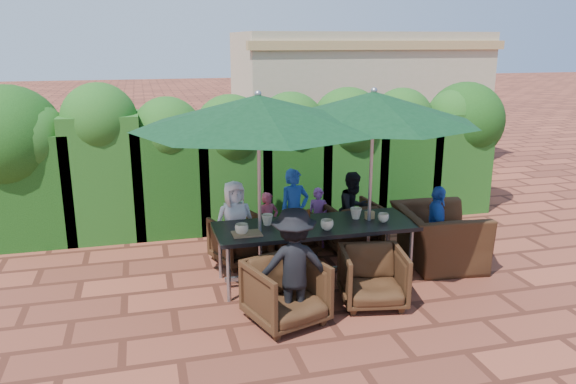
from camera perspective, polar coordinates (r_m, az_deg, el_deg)
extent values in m
plane|color=brown|center=(7.51, 1.12, -8.52)|extent=(80.00, 80.00, 0.00)
cube|color=black|center=(7.16, 2.80, -3.51)|extent=(2.56, 0.90, 0.05)
cube|color=gray|center=(7.37, 2.74, -7.97)|extent=(2.36, 0.05, 0.05)
cylinder|color=gray|center=(6.72, -6.06, -8.27)|extent=(0.05, 0.05, 0.70)
cylinder|color=gray|center=(7.37, -6.90, -6.16)|extent=(0.05, 0.05, 0.70)
cylinder|color=gray|center=(7.41, 12.37, -6.28)|extent=(0.05, 0.05, 0.70)
cylinder|color=gray|center=(8.00, 10.11, -4.54)|extent=(0.05, 0.05, 0.70)
cylinder|color=gray|center=(7.18, -2.79, -9.54)|extent=(0.44, 0.44, 0.03)
cylinder|color=gray|center=(6.77, -2.92, -0.39)|extent=(0.04, 0.04, 2.40)
cone|color=black|center=(6.57, -3.04, 8.20)|extent=(2.97, 2.97, 0.38)
sphere|color=gray|center=(6.55, -3.07, 9.94)|extent=(0.08, 0.08, 0.08)
cylinder|color=gray|center=(7.64, 8.02, -8.10)|extent=(0.44, 0.44, 0.03)
cylinder|color=gray|center=(7.26, 8.36, 0.52)|extent=(0.04, 0.04, 2.40)
cone|color=black|center=(7.07, 8.68, 8.55)|extent=(2.63, 2.63, 0.38)
sphere|color=gray|center=(7.05, 8.74, 10.16)|extent=(0.08, 0.08, 0.08)
imported|color=black|center=(7.86, -4.89, -4.64)|extent=(0.87, 0.85, 0.72)
imported|color=black|center=(8.12, 0.13, -4.02)|extent=(0.83, 0.80, 0.69)
imported|color=black|center=(8.42, 6.38, -3.12)|extent=(0.82, 0.77, 0.77)
imported|color=black|center=(6.21, -0.19, -9.85)|extent=(0.94, 0.91, 0.78)
imported|color=black|center=(6.69, 8.63, -8.29)|extent=(0.83, 0.79, 0.74)
imported|color=black|center=(8.00, 15.07, -3.49)|extent=(0.91, 1.28, 1.05)
imported|color=white|center=(7.80, -5.43, -3.07)|extent=(0.61, 0.41, 1.17)
imported|color=#2050B1|center=(8.08, 0.65, -2.02)|extent=(0.52, 0.45, 1.25)
imported|color=black|center=(8.37, 6.67, -1.85)|extent=(0.65, 0.54, 1.16)
imported|color=black|center=(6.11, 0.60, -7.56)|extent=(0.88, 0.49, 1.31)
imported|color=#2050B1|center=(7.87, 14.82, -3.46)|extent=(0.56, 0.74, 1.14)
imported|color=#EB536E|center=(8.20, -2.01, -3.09)|extent=(0.39, 0.35, 0.89)
imported|color=#A854B7|center=(8.38, 3.10, -2.63)|extent=(0.41, 0.38, 0.91)
imported|color=#278F46|center=(11.42, 1.72, 4.26)|extent=(1.64, 1.36, 1.71)
imported|color=#EB536E|center=(12.08, 6.11, 5.13)|extent=(0.98, 0.72, 1.84)
imported|color=#94969C|center=(12.08, 10.30, 4.71)|extent=(1.21, 1.04, 1.74)
imported|color=beige|center=(6.79, -4.73, -3.78)|extent=(0.17, 0.17, 0.13)
imported|color=beige|center=(7.11, -2.11, -2.83)|extent=(0.15, 0.15, 0.14)
imported|color=beige|center=(6.95, 3.98, -3.33)|extent=(0.16, 0.16, 0.13)
imported|color=beige|center=(7.40, 6.91, -2.17)|extent=(0.15, 0.15, 0.15)
imported|color=beige|center=(7.33, 9.66, -2.59)|extent=(0.14, 0.14, 0.11)
cylinder|color=#B20C0A|center=(7.08, 1.23, -2.78)|extent=(0.04, 0.04, 0.17)
cylinder|color=#4C230C|center=(7.22, 2.10, -2.41)|extent=(0.04, 0.04, 0.17)
cube|color=#976F49|center=(6.80, -4.21, -4.25)|extent=(0.35, 0.25, 0.02)
cube|color=tan|center=(7.03, 1.25, -3.20)|extent=(0.12, 0.06, 0.10)
cube|color=tan|center=(7.43, 8.29, -2.34)|extent=(0.12, 0.06, 0.10)
cube|color=#13380F|center=(9.31, -24.24, 0.35)|extent=(1.15, 0.95, 1.69)
sphere|color=#13380F|center=(9.17, -24.75, 4.86)|extent=(1.16, 1.16, 1.16)
cube|color=#13380F|center=(9.16, -18.17, 1.52)|extent=(1.15, 0.95, 1.94)
sphere|color=#13380F|center=(9.01, -18.62, 6.90)|extent=(1.14, 1.14, 1.14)
cube|color=#13380F|center=(9.17, -11.88, 1.30)|extent=(1.15, 0.95, 1.73)
sphere|color=#13380F|center=(9.02, -12.15, 6.02)|extent=(1.09, 1.09, 1.09)
cube|color=#13380F|center=(9.27, -5.70, 1.56)|extent=(1.15, 0.95, 1.68)
sphere|color=#13380F|center=(9.13, -5.82, 6.09)|extent=(1.21, 1.21, 1.21)
cube|color=#13380F|center=(9.47, 0.28, 2.08)|extent=(1.15, 0.95, 1.74)
sphere|color=#13380F|center=(9.32, 0.29, 6.68)|extent=(1.14, 1.14, 1.14)
cube|color=#13380F|center=(9.77, 5.96, 2.40)|extent=(1.15, 0.95, 1.73)
sphere|color=#13380F|center=(9.63, 6.09, 6.85)|extent=(1.25, 1.25, 1.25)
cube|color=#13380F|center=(10.15, 11.27, 2.85)|extent=(1.15, 0.95, 1.80)
sphere|color=#13380F|center=(10.02, 11.50, 7.31)|extent=(1.07, 1.07, 1.07)
cube|color=#13380F|center=(10.62, 16.14, 3.08)|extent=(1.15, 0.95, 1.79)
sphere|color=#13380F|center=(10.49, 16.46, 7.34)|extent=(0.97, 0.97, 0.97)
sphere|color=#13380F|center=(9.32, -26.47, 4.86)|extent=(1.60, 1.60, 1.60)
sphere|color=#13380F|center=(10.75, 17.53, 6.92)|extent=(1.40, 1.40, 1.40)
cube|color=tan|center=(14.70, 6.96, 9.56)|extent=(6.00, 3.00, 3.20)
cube|color=tan|center=(13.30, 9.50, 14.50)|extent=(6.20, 0.25, 0.20)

